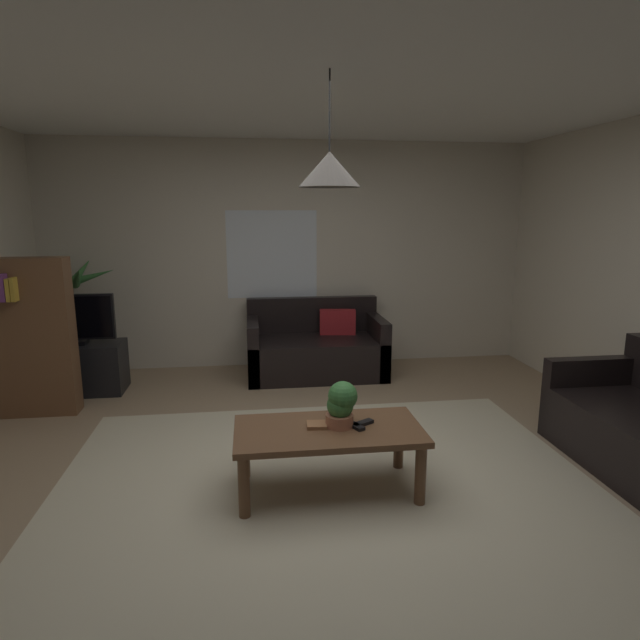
% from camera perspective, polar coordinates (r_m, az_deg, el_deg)
% --- Properties ---
extents(floor, '(5.51, 5.70, 0.02)m').
position_cam_1_polar(floor, '(3.74, 0.63, -17.09)').
color(floor, '#9E8466').
rests_on(floor, ground).
extents(rug, '(3.58, 3.14, 0.01)m').
position_cam_1_polar(rug, '(3.56, 1.12, -18.43)').
color(rug, beige).
rests_on(rug, ground).
extents(wall_back, '(5.63, 0.06, 2.57)m').
position_cam_1_polar(wall_back, '(6.16, -3.19, 6.96)').
color(wall_back, beige).
rests_on(wall_back, ground).
extents(ceiling, '(5.51, 5.70, 0.02)m').
position_cam_1_polar(ceiling, '(3.37, 0.74, 25.20)').
color(ceiling, white).
extents(window_pane, '(1.03, 0.01, 0.99)m').
position_cam_1_polar(window_pane, '(6.12, -5.19, 7.04)').
color(window_pane, white).
extents(couch_under_window, '(1.49, 0.82, 0.82)m').
position_cam_1_polar(couch_under_window, '(5.87, -0.44, -3.26)').
color(couch_under_window, black).
rests_on(couch_under_window, ground).
extents(coffee_table, '(1.20, 0.60, 0.43)m').
position_cam_1_polar(coffee_table, '(3.47, 0.90, -12.55)').
color(coffee_table, brown).
rests_on(coffee_table, ground).
extents(book_on_table_0, '(0.14, 0.13, 0.02)m').
position_cam_1_polar(book_on_table_0, '(3.45, -0.35, -11.25)').
color(book_on_table_0, '#99663F').
rests_on(book_on_table_0, coffee_table).
extents(remote_on_table_0, '(0.16, 0.13, 0.02)m').
position_cam_1_polar(remote_on_table_0, '(3.49, 4.60, -11.04)').
color(remote_on_table_0, black).
rests_on(remote_on_table_0, coffee_table).
extents(remote_on_table_1, '(0.11, 0.17, 0.02)m').
position_cam_1_polar(remote_on_table_1, '(3.46, 3.76, -11.27)').
color(remote_on_table_1, black).
rests_on(remote_on_table_1, coffee_table).
extents(potted_plant_on_table, '(0.21, 0.19, 0.30)m').
position_cam_1_polar(potted_plant_on_table, '(3.42, 2.30, -8.99)').
color(potted_plant_on_table, '#B77051').
rests_on(potted_plant_on_table, coffee_table).
extents(tv_stand, '(0.90, 0.44, 0.50)m').
position_cam_1_polar(tv_stand, '(5.82, -24.66, -4.73)').
color(tv_stand, black).
rests_on(tv_stand, ground).
extents(tv, '(0.80, 0.16, 0.50)m').
position_cam_1_polar(tv, '(5.69, -25.15, 0.10)').
color(tv, black).
rests_on(tv, tv_stand).
extents(potted_palm_corner, '(0.92, 0.82, 1.34)m').
position_cam_1_polar(potted_palm_corner, '(6.15, -24.97, -0.36)').
color(potted_palm_corner, beige).
rests_on(potted_palm_corner, ground).
extents(bookshelf_corner, '(0.70, 0.31, 1.40)m').
position_cam_1_polar(bookshelf_corner, '(5.27, -28.75, -1.52)').
color(bookshelf_corner, brown).
rests_on(bookshelf_corner, ground).
extents(pendant_lamp, '(0.36, 0.36, 0.64)m').
position_cam_1_polar(pendant_lamp, '(3.17, 1.00, 15.93)').
color(pendant_lamp, black).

